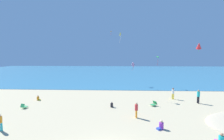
% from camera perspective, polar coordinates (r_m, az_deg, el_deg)
% --- Properties ---
extents(ground_plane, '(120.00, 120.00, 0.00)m').
position_cam_1_polar(ground_plane, '(19.47, 0.22, -12.93)').
color(ground_plane, '#C6B58C').
extents(ocean_water, '(120.00, 60.00, 0.05)m').
position_cam_1_polar(ocean_water, '(57.49, 1.76, -0.72)').
color(ocean_water, teal).
rests_on(ocean_water, ground_plane).
extents(beach_chair_mid_beach, '(0.70, 0.80, 0.58)m').
position_cam_1_polar(beach_chair_mid_beach, '(21.29, -29.04, -11.27)').
color(beach_chair_mid_beach, '#2D9956').
rests_on(beach_chair_mid_beach, ground_plane).
extents(beach_chair_near_camera, '(0.89, 0.87, 0.58)m').
position_cam_1_polar(beach_chair_near_camera, '(20.28, 14.81, -11.58)').
color(beach_chair_near_camera, '#2D9956').
rests_on(beach_chair_near_camera, ground_plane).
extents(person_0, '(0.31, 0.31, 1.39)m').
position_cam_1_polar(person_0, '(16.15, -35.10, -14.82)').
color(person_0, '#19ADB2').
rests_on(person_0, ground_plane).
extents(person_1, '(0.33, 0.54, 0.67)m').
position_cam_1_polar(person_1, '(19.18, -0.10, -12.44)').
color(person_1, black).
rests_on(person_1, ground_plane).
extents(person_2, '(0.59, 0.45, 0.67)m').
position_cam_1_polar(person_2, '(24.11, -24.92, -9.22)').
color(person_2, orange).
rests_on(person_2, ground_plane).
extents(person_3, '(0.68, 0.63, 0.77)m').
position_cam_1_polar(person_3, '(14.17, 34.38, -19.89)').
color(person_3, '#19ADB2').
rests_on(person_3, ground_plane).
extents(person_5, '(0.43, 0.43, 1.75)m').
position_cam_1_polar(person_5, '(23.11, 28.53, -8.05)').
color(person_5, black).
rests_on(person_5, ground_plane).
extents(person_6, '(0.35, 0.35, 1.52)m').
position_cam_1_polar(person_6, '(16.12, 8.72, -13.64)').
color(person_6, orange).
rests_on(person_6, ground_plane).
extents(person_7, '(0.44, 0.44, 1.59)m').
position_cam_1_polar(person_7, '(23.84, 20.99, -7.59)').
color(person_7, yellow).
rests_on(person_7, ground_plane).
extents(person_8, '(0.69, 0.59, 0.77)m').
position_cam_1_polar(person_8, '(14.51, 17.12, -18.56)').
color(person_8, purple).
rests_on(person_8, ground_plane).
extents(kite_yellow, '(0.20, 0.58, 1.66)m').
position_cam_1_polar(kite_yellow, '(24.80, 2.95, 12.40)').
color(kite_yellow, yellow).
extents(kite_orange, '(0.49, 0.48, 0.93)m').
position_cam_1_polar(kite_orange, '(33.49, -0.34, 13.68)').
color(kite_orange, orange).
extents(kite_green, '(0.54, 0.68, 1.82)m').
position_cam_1_polar(kite_green, '(31.54, 16.20, 4.54)').
color(kite_green, green).
extents(kite_red, '(1.09, 1.28, 1.46)m').
position_cam_1_polar(kite_red, '(27.71, 28.67, 7.63)').
color(kite_red, red).
extents(kite_pink, '(0.72, 0.83, 1.68)m').
position_cam_1_polar(kite_pink, '(31.84, 7.57, 1.85)').
color(kite_pink, pink).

